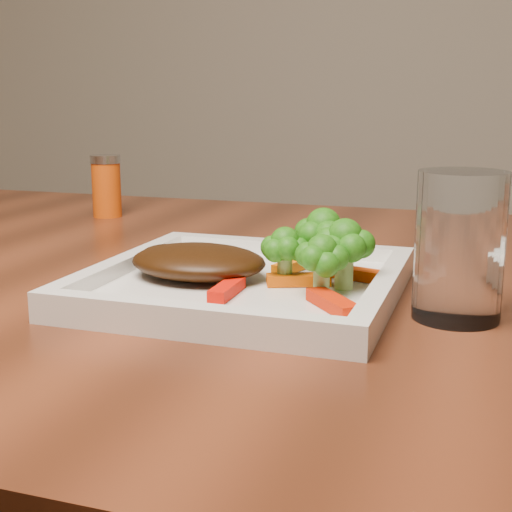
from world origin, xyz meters
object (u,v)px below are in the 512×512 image
(steak, at_px, (198,261))
(spice_shaker, at_px, (106,186))
(plate, at_px, (246,288))
(drinking_glass, at_px, (459,246))

(steak, height_order, spice_shaker, spice_shaker)
(plate, distance_m, steak, 0.05)
(plate, relative_size, steak, 2.09)
(steak, bearing_deg, spice_shaker, 130.87)
(plate, distance_m, spice_shaker, 0.48)
(steak, xyz_separation_m, spice_shaker, (-0.29, 0.34, 0.02))
(plate, xyz_separation_m, drinking_glass, (0.19, -0.01, 0.05))
(steak, bearing_deg, plate, -3.56)
(plate, height_order, steak, steak)
(spice_shaker, bearing_deg, drinking_glass, -33.90)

